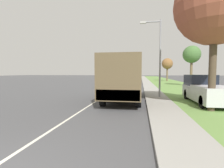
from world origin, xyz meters
name	(u,v)px	position (x,y,z in m)	size (l,w,h in m)	color
ground_plane	(127,81)	(0.00, 40.00, 0.00)	(180.00, 180.00, 0.00)	#4C4C4F
lane_centre_stripe	(127,81)	(0.00, 40.00, 0.00)	(0.12, 120.00, 0.00)	silver
sidewalk_right	(146,81)	(4.50, 40.00, 0.06)	(1.80, 120.00, 0.12)	#9E9B93
grass_strip_right	(165,81)	(8.90, 40.00, 0.01)	(7.00, 120.00, 0.02)	#6B9347
military_truck	(124,78)	(2.00, 10.70, 1.73)	(2.52, 7.85, 3.17)	#474C38
car_nearest_ahead	(110,81)	(-1.78, 25.86, 0.77)	(1.70, 4.01, 1.74)	silver
car_second_ahead	(118,79)	(-1.81, 36.67, 0.67)	(1.73, 4.23, 1.48)	navy
car_third_ahead	(122,77)	(-1.99, 46.87, 0.77)	(1.88, 4.79, 1.73)	black
car_fourth_ahead	(135,77)	(1.56, 55.47, 0.77)	(1.85, 4.74, 1.72)	silver
pickup_truck	(206,90)	(7.65, 10.68, 0.90)	(1.96, 5.44, 1.91)	silver
lamp_post	(157,51)	(4.52, 12.44, 3.87)	(1.69, 0.24, 6.21)	gray
tree_near_right	(215,5)	(7.02, 7.98, 5.63)	(4.20, 4.20, 7.74)	#4C3D2D
tree_mid_right	(192,55)	(10.79, 25.93, 4.76)	(2.60, 2.60, 6.13)	brown
tree_far_right	(167,64)	(9.70, 42.67, 4.22)	(2.66, 2.66, 5.60)	brown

